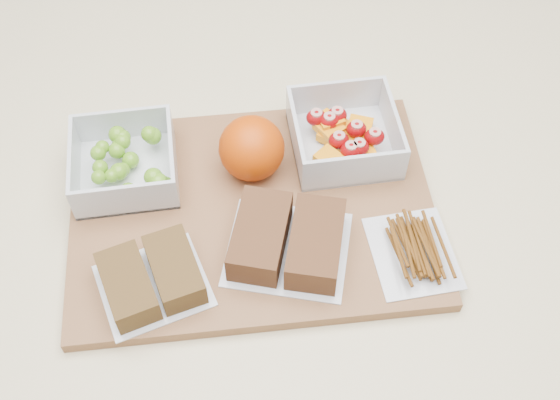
# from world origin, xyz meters

# --- Properties ---
(counter) EXTENTS (1.20, 0.90, 0.90)m
(counter) POSITION_xyz_m (0.00, 0.00, 0.45)
(counter) COLOR beige
(counter) RESTS_ON ground
(cutting_board) EXTENTS (0.43, 0.31, 0.02)m
(cutting_board) POSITION_xyz_m (-0.02, -0.01, 0.91)
(cutting_board) COLOR brown
(cutting_board) RESTS_ON counter
(grape_container) EXTENTS (0.12, 0.12, 0.05)m
(grape_container) POSITION_xyz_m (-0.16, 0.06, 0.94)
(grape_container) COLOR silver
(grape_container) RESTS_ON cutting_board
(fruit_container) EXTENTS (0.12, 0.12, 0.05)m
(fruit_container) POSITION_xyz_m (0.10, 0.06, 0.94)
(fruit_container) COLOR silver
(fruit_container) RESTS_ON cutting_board
(orange) EXTENTS (0.08, 0.08, 0.08)m
(orange) POSITION_xyz_m (-0.01, 0.05, 0.95)
(orange) COLOR #CF4204
(orange) RESTS_ON cutting_board
(sandwich_bag_left) EXTENTS (0.13, 0.12, 0.03)m
(sandwich_bag_left) POSITION_xyz_m (-0.14, -0.10, 0.93)
(sandwich_bag_left) COLOR silver
(sandwich_bag_left) RESTS_ON cutting_board
(sandwich_bag_center) EXTENTS (0.16, 0.15, 0.04)m
(sandwich_bag_center) POSITION_xyz_m (0.01, -0.07, 0.94)
(sandwich_bag_center) COLOR silver
(sandwich_bag_center) RESTS_ON cutting_board
(pretzel_bag) EXTENTS (0.09, 0.11, 0.02)m
(pretzel_bag) POSITION_xyz_m (0.15, -0.10, 0.93)
(pretzel_bag) COLOR silver
(pretzel_bag) RESTS_ON cutting_board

